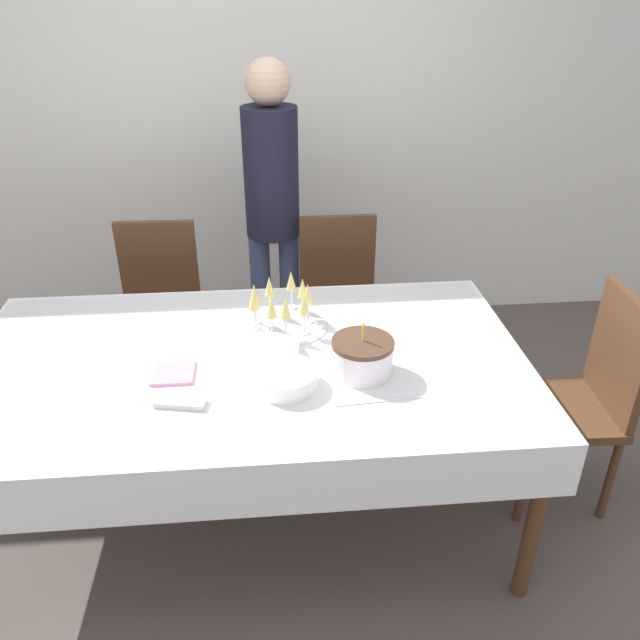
{
  "coord_description": "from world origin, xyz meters",
  "views": [
    {
      "loc": [
        0.1,
        -2.01,
        2.02
      ],
      "look_at": [
        0.29,
        0.05,
        0.88
      ],
      "focal_mm": 35.0,
      "sensor_mm": 36.0,
      "label": 1
    }
  ],
  "objects": [
    {
      "name": "ground_plane",
      "position": [
        0.0,
        0.0,
        0.0
      ],
      "size": [
        12.0,
        12.0,
        0.0
      ],
      "primitive_type": "plane",
      "color": "#564C47"
    },
    {
      "name": "wall_back",
      "position": [
        0.0,
        1.78,
        1.35
      ],
      "size": [
        8.0,
        0.05,
        2.7
      ],
      "color": "silver",
      "rests_on": "ground_plane"
    },
    {
      "name": "dining_table",
      "position": [
        0.0,
        0.0,
        0.66
      ],
      "size": [
        2.12,
        1.19,
        0.76
      ],
      "color": "white",
      "rests_on": "ground_plane"
    },
    {
      "name": "dining_chair_far_left",
      "position": [
        -0.47,
        0.91,
        0.52
      ],
      "size": [
        0.43,
        0.43,
        0.95
      ],
      "color": "#51331E",
      "rests_on": "ground_plane"
    },
    {
      "name": "dining_chair_far_right",
      "position": [
        0.47,
        0.91,
        0.52
      ],
      "size": [
        0.42,
        0.42,
        0.95
      ],
      "color": "#51331E",
      "rests_on": "ground_plane"
    },
    {
      "name": "dining_chair_right_end",
      "position": [
        1.38,
        -0.0,
        0.52
      ],
      "size": [
        0.44,
        0.44,
        0.95
      ],
      "color": "#51331E",
      "rests_on": "ground_plane"
    },
    {
      "name": "birthday_cake",
      "position": [
        0.42,
        -0.13,
        0.83
      ],
      "size": [
        0.22,
        0.22,
        0.21
      ],
      "color": "white",
      "rests_on": "dining_table"
    },
    {
      "name": "champagne_tray",
      "position": [
        0.15,
        0.24,
        0.85
      ],
      "size": [
        0.37,
        0.37,
        0.18
      ],
      "color": "silver",
      "rests_on": "dining_table"
    },
    {
      "name": "plate_stack_main",
      "position": [
        0.14,
        -0.19,
        0.79
      ],
      "size": [
        0.23,
        0.23,
        0.06
      ],
      "color": "white",
      "rests_on": "dining_table"
    },
    {
      "name": "plate_stack_dessert",
      "position": [
        0.12,
        0.02,
        0.78
      ],
      "size": [
        0.17,
        0.17,
        0.05
      ],
      "color": "silver",
      "rests_on": "dining_table"
    },
    {
      "name": "cake_knife",
      "position": [
        0.46,
        -0.31,
        0.76
      ],
      "size": [
        0.3,
        0.04,
        0.0
      ],
      "color": "silver",
      "rests_on": "dining_table"
    },
    {
      "name": "fork_pile",
      "position": [
        -0.21,
        -0.28,
        0.77
      ],
      "size": [
        0.18,
        0.09,
        0.02
      ],
      "color": "silver",
      "rests_on": "dining_table"
    },
    {
      "name": "napkin_pile",
      "position": [
        -0.26,
        -0.09,
        0.77
      ],
      "size": [
        0.15,
        0.15,
        0.01
      ],
      "color": "pink",
      "rests_on": "dining_table"
    },
    {
      "name": "person_standing",
      "position": [
        0.14,
        1.13,
        1.03
      ],
      "size": [
        0.28,
        0.28,
        1.7
      ],
      "color": "#3F4C72",
      "rests_on": "ground_plane"
    }
  ]
}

